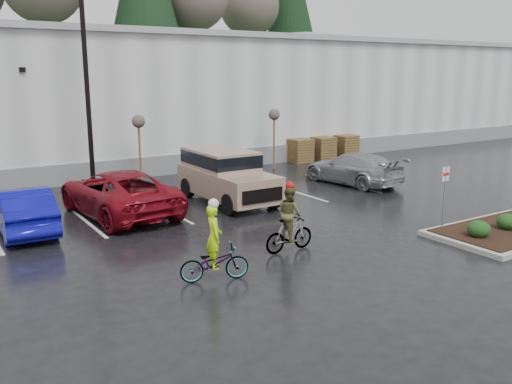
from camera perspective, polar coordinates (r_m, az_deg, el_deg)
ground at (r=15.74m, az=10.74°, el=-6.64°), size 120.00×120.00×0.00m
warehouse at (r=34.34m, az=-15.32°, el=9.67°), size 60.50×15.50×7.20m
wooded_ridge at (r=56.71m, az=-22.43°, el=9.49°), size 80.00×25.00×6.00m
lamppost at (r=23.59m, az=-17.56°, el=13.38°), size 0.50×1.00×9.22m
sapling_mid at (r=25.42m, az=-12.25°, el=6.88°), size 0.60×0.60×3.20m
sapling_east at (r=28.90m, az=1.92°, el=7.81°), size 0.60×0.60×3.20m
pallet_stack_a at (r=31.39m, az=4.63°, el=4.38°), size 1.20×1.20×1.35m
pallet_stack_b at (r=32.44m, az=7.03°, el=4.59°), size 1.20×1.20×1.35m
pallet_stack_c at (r=33.61m, az=9.41°, el=4.80°), size 1.20×1.20×1.35m
shrub_a at (r=17.94m, az=22.40°, el=-3.62°), size 0.70×0.70×0.52m
shrub_b at (r=19.16m, az=25.00°, el=-2.86°), size 0.70×0.70×0.52m
fire_lane_sign at (r=18.24m, az=19.23°, el=0.11°), size 0.30×0.05×2.20m
car_blue at (r=19.14m, az=-23.26°, el=-1.72°), size 1.71×4.51×1.47m
car_red at (r=20.28m, az=-14.29°, el=-0.05°), size 3.25×6.17×1.65m
suv_tan at (r=21.54m, az=-2.98°, el=1.61°), size 2.20×5.10×2.06m
car_far_silver at (r=25.53m, az=10.13°, el=2.47°), size 2.55×5.21×1.46m
cyclist_hivis at (r=13.57m, az=-4.41°, el=-6.66°), size 1.84×1.08×2.11m
cyclist_olive at (r=15.68m, az=3.54°, el=-3.56°), size 1.61×0.78×2.08m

